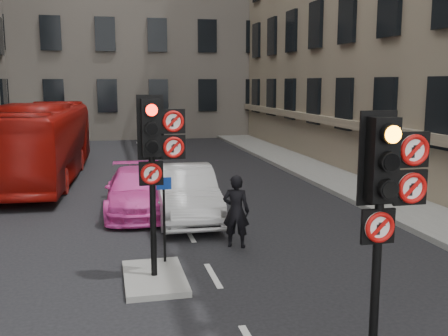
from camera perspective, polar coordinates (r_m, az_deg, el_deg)
name	(u,v)px	position (r m, az deg, el deg)	size (l,w,h in m)	color
pavement_right	(367,189)	(19.78, 15.34, -2.20)	(3.00, 50.00, 0.16)	gray
centre_island	(154,278)	(10.80, -7.58, -11.76)	(1.20, 2.00, 0.12)	gray
building_far	(127,3)	(43.51, -10.54, 17.26)	(30.00, 14.00, 20.00)	#6B635A
signal_near	(387,187)	(7.13, 17.29, -2.03)	(0.91, 0.40, 3.58)	black
signal_far	(156,147)	(10.15, -7.41, 2.30)	(0.91, 0.40, 3.58)	black
car_silver	(165,190)	(16.15, -6.46, -2.34)	(1.59, 3.94, 1.34)	#94959A
car_white	(185,193)	(15.20, -4.24, -2.70)	(1.61, 4.63, 1.53)	silver
car_pink	(137,191)	(16.14, -9.50, -2.49)	(1.83, 4.50, 1.30)	#F147B3
bus_red	(42,142)	(22.14, -19.15, 2.68)	(2.61, 11.14, 3.10)	#9A100B
motorcycle	(200,204)	(14.84, -2.60, -3.89)	(0.50, 1.78, 1.07)	black
motorcyclist	(236,211)	(12.54, 1.32, -4.71)	(0.65, 0.42, 1.77)	black
info_sign	(164,208)	(11.15, -6.54, -4.31)	(0.32, 0.09, 1.84)	black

